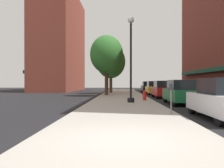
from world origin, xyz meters
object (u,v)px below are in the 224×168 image
object	(u,v)px
parking_meter_near	(171,95)
tree_near	(111,62)
car_white	(224,99)
lamppost	(131,58)
car_red	(163,89)
car_black	(148,87)
car_green	(181,92)
fire_hydrant	(145,95)
tree_mid	(107,54)
car_yellow	(154,88)

from	to	relation	value
parking_meter_near	tree_near	bearing A→B (deg)	99.21
car_white	lamppost	bearing A→B (deg)	117.37
lamppost	tree_near	xyz separation A→B (m)	(-2.04, 15.69, 1.10)
car_red	car_black	bearing A→B (deg)	88.59
car_green	car_red	xyz separation A→B (m)	(0.00, 6.94, 0.00)
car_white	car_black	xyz separation A→B (m)	(0.00, 26.80, 0.00)
fire_hydrant	tree_mid	xyz separation A→B (m)	(-3.40, 7.61, 4.05)
car_green	car_yellow	size ratio (longest dim) A/B	1.00
fire_hydrant	tree_near	size ratio (longest dim) A/B	0.12
fire_hydrant	car_green	bearing A→B (deg)	-41.27
car_black	parking_meter_near	bearing A→B (deg)	-95.84
fire_hydrant	car_black	world-z (taller)	car_black
fire_hydrant	tree_near	world-z (taller)	tree_near
fire_hydrant	car_white	world-z (taller)	car_white
car_white	car_green	bearing A→B (deg)	90.45
car_black	lamppost	bearing A→B (deg)	-101.30
lamppost	car_red	size ratio (longest dim) A/B	1.37
fire_hydrant	car_red	bearing A→B (deg)	65.11
car_yellow	car_red	bearing A→B (deg)	-91.81
tree_mid	parking_meter_near	bearing A→B (deg)	-76.58
lamppost	car_red	xyz separation A→B (m)	(3.43, 6.91, -2.39)
parking_meter_near	car_yellow	bearing A→B (deg)	84.23
car_green	car_red	size ratio (longest dim) A/B	1.00
car_yellow	car_black	distance (m)	6.82
tree_mid	fire_hydrant	bearing A→B (deg)	-65.95
tree_near	car_white	distance (m)	23.37
parking_meter_near	tree_near	xyz separation A→B (m)	(-3.53, 21.76, 3.35)
car_yellow	fire_hydrant	bearing A→B (deg)	-103.32
lamppost	tree_near	size ratio (longest dim) A/B	0.91
parking_meter_near	car_red	size ratio (longest dim) A/B	0.30
car_white	parking_meter_near	bearing A→B (deg)	160.94
car_yellow	parking_meter_near	bearing A→B (deg)	-97.58
car_green	parking_meter_near	bearing A→B (deg)	-109.38
car_red	tree_near	bearing A→B (deg)	120.55
car_red	lamppost	bearing A→B (deg)	-117.83
fire_hydrant	parking_meter_near	bearing A→B (deg)	-87.58
lamppost	car_red	world-z (taller)	lamppost
fire_hydrant	car_black	distance (m)	18.21
lamppost	car_white	xyz separation A→B (m)	(3.43, -6.76, -2.39)
car_green	car_red	distance (m)	6.94
lamppost	car_red	bearing A→B (deg)	63.58
fire_hydrant	tree_mid	size ratio (longest dim) A/B	0.12
car_red	car_yellow	size ratio (longest dim) A/B	1.00
car_white	car_red	xyz separation A→B (m)	(0.00, 13.67, 0.00)
car_green	car_black	size ratio (longest dim) A/B	1.00
parking_meter_near	car_black	bearing A→B (deg)	85.73
tree_mid	car_red	bearing A→B (deg)	-25.19
tree_mid	car_black	world-z (taller)	tree_mid
car_white	car_yellow	distance (m)	19.98
fire_hydrant	car_black	size ratio (longest dim) A/B	0.18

